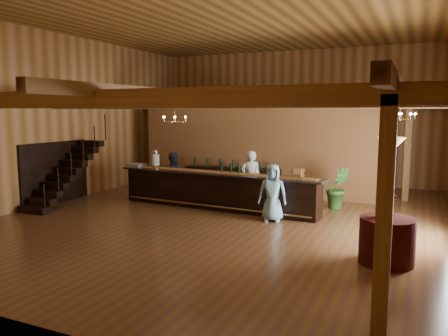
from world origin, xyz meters
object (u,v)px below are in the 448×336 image
at_px(staff_second, 172,176).
at_px(chandelier_right, 400,116).
at_px(backbar_shelf, 233,181).
at_px(pendant_lamp, 392,142).
at_px(tasting_bar, 217,190).
at_px(raffle_drum, 298,173).
at_px(round_table, 387,241).
at_px(chandelier_left, 175,119).
at_px(beverage_dispenser, 155,159).
at_px(bartender, 251,178).
at_px(guest, 273,193).
at_px(floor_plant, 338,187).

bearing_deg(staff_second, chandelier_right, 156.42).
bearing_deg(backbar_shelf, chandelier_right, -18.46).
xyz_separation_m(chandelier_right, pendant_lamp, (0.05, -4.29, -0.46)).
relative_size(tasting_bar, raffle_drum, 19.98).
distance_m(round_table, pendant_lamp, 1.94).
bearing_deg(staff_second, chandelier_left, 98.56).
height_order(beverage_dispenser, bartender, bartender).
height_order(pendant_lamp, guest, pendant_lamp).
xyz_separation_m(guest, floor_plant, (1.35, 2.34, -0.13)).
relative_size(guest, floor_plant, 1.20).
distance_m(backbar_shelf, bartender, 1.96).
height_order(round_table, staff_second, staff_second).
height_order(pendant_lamp, bartender, pendant_lamp).
bearing_deg(round_table, chandelier_left, 156.09).
distance_m(round_table, floor_plant, 4.93).
bearing_deg(floor_plant, chandelier_left, -159.94).
relative_size(tasting_bar, staff_second, 4.24).
relative_size(bartender, guest, 1.12).
distance_m(chandelier_left, floor_plant, 5.47).
bearing_deg(chandelier_left, beverage_dispenser, 157.81).
xyz_separation_m(chandelier_left, guest, (3.40, -0.61, -1.97)).
xyz_separation_m(tasting_bar, pendant_lamp, (5.14, -3.07, 1.83)).
height_order(chandelier_left, bartender, chandelier_left).
distance_m(chandelier_right, floor_plant, 2.80).
xyz_separation_m(tasting_bar, staff_second, (-2.03, 0.73, 0.23)).
bearing_deg(chandelier_right, staff_second, -176.10).
height_order(raffle_drum, pendant_lamp, pendant_lamp).
distance_m(beverage_dispenser, chandelier_right, 7.66).
bearing_deg(tasting_bar, round_table, -26.95).
distance_m(chandelier_right, guest, 4.20).
relative_size(backbar_shelf, floor_plant, 2.67).
bearing_deg(backbar_shelf, floor_plant, -18.78).
xyz_separation_m(backbar_shelf, chandelier_left, (-0.90, -2.53, 2.26)).
relative_size(pendant_lamp, guest, 0.57).
xyz_separation_m(pendant_lamp, guest, (-3.09, 2.27, -1.62)).
bearing_deg(bartender, raffle_drum, 126.35).
height_order(backbar_shelf, chandelier_left, chandelier_left).
relative_size(tasting_bar, chandelier_right, 8.49).
bearing_deg(pendant_lamp, bartender, 137.91).
height_order(beverage_dispenser, chandelier_right, chandelier_right).
distance_m(pendant_lamp, staff_second, 8.27).
height_order(backbar_shelf, bartender, bartender).
bearing_deg(raffle_drum, round_table, -48.10).
xyz_separation_m(chandelier_left, bartender, (2.13, 1.06, -1.88)).
relative_size(chandelier_right, bartender, 0.46).
bearing_deg(beverage_dispenser, floor_plant, 12.94).
xyz_separation_m(backbar_shelf, floor_plant, (3.85, -0.80, 0.16)).
height_order(tasting_bar, staff_second, staff_second).
height_order(tasting_bar, beverage_dispenser, beverage_dispenser).
bearing_deg(chandelier_right, guest, -146.43).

